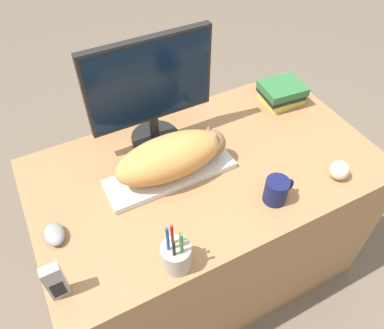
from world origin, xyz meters
name	(u,v)px	position (x,y,z in m)	size (l,w,h in m)	color
desk	(204,223)	(0.00, 0.37, 0.38)	(1.30, 0.75, 0.75)	#9E7047
keyboard	(171,174)	(-0.14, 0.39, 0.76)	(0.47, 0.15, 0.02)	silver
cat	(174,156)	(-0.12, 0.39, 0.85)	(0.42, 0.17, 0.15)	#D18C47
monitor	(151,87)	(-0.11, 0.60, 1.00)	(0.47, 0.19, 0.44)	black
computer_mouse	(54,234)	(-0.58, 0.32, 0.77)	(0.06, 0.09, 0.04)	gray
coffee_mug	(277,190)	(0.13, 0.13, 0.80)	(0.11, 0.08, 0.09)	#141947
pen_cup	(176,256)	(-0.27, 0.07, 0.80)	(0.09, 0.09, 0.20)	#B2A893
baseball	(339,170)	(0.40, 0.11, 0.79)	(0.07, 0.07, 0.07)	beige
phone	(55,282)	(-0.60, 0.13, 0.82)	(0.05, 0.03, 0.14)	#99999E
book_stack	(282,92)	(0.48, 0.57, 0.80)	(0.19, 0.17, 0.09)	#CCC14C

